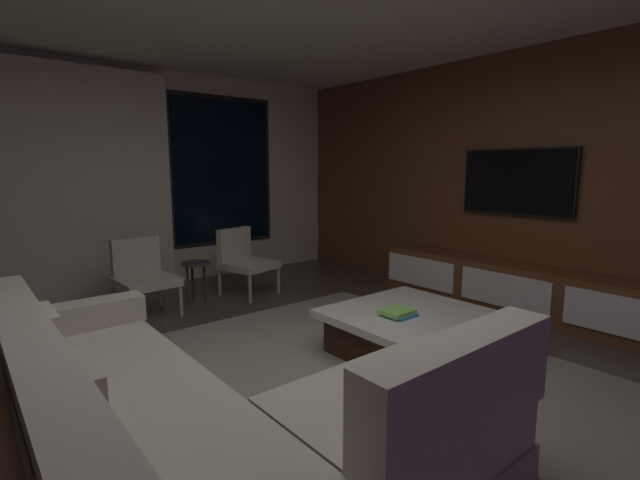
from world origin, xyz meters
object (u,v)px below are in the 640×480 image
accent_chair_by_curtain (142,273)px  book_stack_on_coffee_table (398,313)px  sectional_couch (196,426)px  coffee_table (412,333)px  mounted_tv (517,182)px  side_stool (195,270)px  accent_chair_near_window (244,258)px  media_console (519,291)px

accent_chair_by_curtain → book_stack_on_coffee_table: bearing=-64.5°
sectional_couch → coffee_table: sectional_couch is taller
book_stack_on_coffee_table → mounted_tv: mounted_tv is taller
mounted_tv → book_stack_on_coffee_table: bearing=-175.6°
coffee_table → accent_chair_by_curtain: 2.77m
sectional_couch → side_stool: sectional_couch is taller
coffee_table → sectional_couch: bearing=-171.0°
coffee_table → accent_chair_near_window: bearing=92.6°
side_stool → media_console: bearing=-46.6°
sectional_couch → side_stool: (1.24, 2.79, 0.08)m
coffee_table → media_console: media_console is taller
mounted_tv → side_stool: bearing=137.8°
sectional_couch → media_console: bearing=4.4°
side_stool → mounted_tv: mounted_tv is taller
sectional_couch → mounted_tv: 3.97m
coffee_table → accent_chair_by_curtain: bearing=118.2°
book_stack_on_coffee_table → media_console: 1.81m
coffee_table → mounted_tv: mounted_tv is taller
book_stack_on_coffee_table → media_console: size_ratio=0.08×
accent_chair_by_curtain → mounted_tv: size_ratio=0.65×
book_stack_on_coffee_table → media_console: (1.81, -0.05, -0.13)m
accent_chair_near_window → side_stool: accent_chair_near_window is taller
side_stool → mounted_tv: (2.55, -2.31, 0.98)m
book_stack_on_coffee_table → side_stool: side_stool is taller
book_stack_on_coffee_table → coffee_table: bearing=-6.2°
book_stack_on_coffee_table → accent_chair_near_window: (0.04, 2.45, 0.05)m
accent_chair_near_window → accent_chair_by_curtain: 1.19m
book_stack_on_coffee_table → mounted_tv: (1.99, 0.15, 0.96)m
coffee_table → accent_chair_by_curtain: accent_chair_by_curtain is taller
sectional_couch → mounted_tv: (3.79, 0.48, 1.06)m
accent_chair_near_window → side_stool: bearing=178.3°
coffee_table → accent_chair_near_window: size_ratio=1.49×
accent_chair_by_curtain → mounted_tv: (3.14, -2.26, 0.92)m
sectional_couch → accent_chair_near_window: sectional_couch is taller
coffee_table → mounted_tv: size_ratio=0.97×
accent_chair_near_window → side_stool: size_ratio=1.70×
accent_chair_by_curtain → side_stool: (0.59, 0.05, -0.06)m
accent_chair_near_window → mounted_tv: bearing=-49.7°
book_stack_on_coffee_table → side_stool: (-0.56, 2.46, -0.01)m
sectional_couch → coffee_table: (1.95, 0.31, -0.10)m
side_stool → media_console: (2.37, -2.51, -0.12)m
side_stool → book_stack_on_coffee_table: bearing=-77.2°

